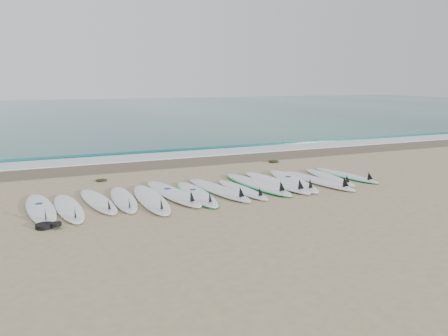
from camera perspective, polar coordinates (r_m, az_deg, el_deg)
name	(u,v)px	position (r m, az deg, el deg)	size (l,w,h in m)	color
ground	(217,192)	(10.76, -0.93, -3.12)	(120.00, 120.00, 0.00)	tan
ocean	(83,111)	(42.41, -17.93, 7.12)	(120.00, 55.00, 0.03)	#1D6463
wet_sand_band	(170,163)	(14.54, -7.06, 0.62)	(120.00, 1.80, 0.01)	brown
foam_band	(159,156)	(15.87, -8.47, 1.52)	(120.00, 1.40, 0.04)	silver
wave_crest	(149,150)	(17.30, -9.75, 2.38)	(120.00, 1.00, 0.10)	#1D6463
surfboard_0	(41,209)	(9.89, -22.81, -4.95)	(0.78, 2.68, 0.34)	white
surfboard_1	(69,208)	(9.76, -19.59, -4.96)	(0.69, 2.48, 0.31)	white
surfboard_2	(99,201)	(10.11, -16.07, -4.19)	(0.82, 2.49, 0.31)	white
surfboard_3	(124,199)	(10.13, -12.95, -4.00)	(0.59, 2.42, 0.31)	white
surfboard_4	(152,199)	(9.99, -9.45, -4.03)	(0.66, 2.82, 0.36)	white
surfboard_5	(173,193)	(10.42, -6.62, -3.30)	(0.96, 2.94, 0.37)	white
surfboard_6	(197,194)	(10.38, -3.56, -3.39)	(0.69, 2.63, 0.33)	white
surfboard_7	(219,190)	(10.71, -0.60, -2.84)	(0.99, 2.84, 0.36)	white
surfboard_8	(243,190)	(10.75, 2.49, -2.85)	(0.66, 2.33, 0.29)	white
surfboard_9	(258,184)	(11.33, 4.43, -2.13)	(1.02, 2.94, 0.37)	white
surfboard_10	(277,182)	(11.55, 6.92, -1.86)	(0.85, 2.93, 0.37)	white
surfboard_11	(294,181)	(11.79, 9.09, -1.65)	(0.99, 2.93, 0.37)	white
surfboard_12	(319,181)	(11.95, 12.33, -1.62)	(0.89, 2.80, 0.35)	white
surfboard_13	(330,177)	(12.47, 13.67, -1.17)	(0.72, 2.46, 0.31)	white
surfboard_14	(346,175)	(12.90, 15.66, -0.91)	(0.87, 2.45, 0.30)	white
seaweed_near	(101,180)	(12.33, -15.72, -1.53)	(0.31, 0.24, 0.06)	black
seaweed_far	(274,161)	(14.71, 6.50, 0.87)	(0.37, 0.29, 0.07)	black
leash_coil	(47,226)	(8.77, -22.11, -6.99)	(0.46, 0.36, 0.11)	black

